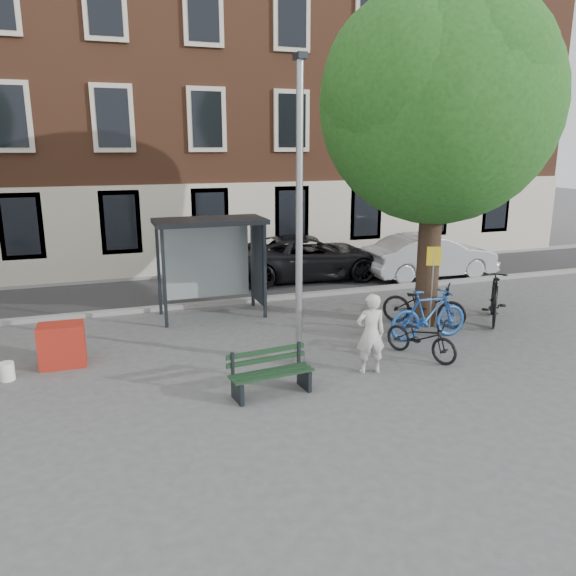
{
  "coord_description": "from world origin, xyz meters",
  "views": [
    {
      "loc": [
        -3.82,
        -10.35,
        4.45
      ],
      "look_at": [
        0.11,
        1.0,
        1.4
      ],
      "focal_mm": 35.0,
      "sensor_mm": 36.0,
      "label": 1
    }
  ],
  "objects_px": {
    "bike_d": "(494,298)",
    "car_dark": "(308,257)",
    "painter": "(371,334)",
    "car_silver": "(430,256)",
    "lamppost": "(299,232)",
    "bike_c": "(421,337)",
    "bike_b": "(429,315)",
    "red_stand": "(62,345)",
    "notice_sign": "(433,268)",
    "bench": "(271,375)",
    "bike_a": "(424,304)",
    "bus_shelter": "(224,244)"
  },
  "relations": [
    {
      "from": "bus_shelter",
      "to": "red_stand",
      "type": "bearing_deg",
      "value": -147.58
    },
    {
      "from": "bench",
      "to": "bike_c",
      "type": "height_order",
      "value": "bike_c"
    },
    {
      "from": "bike_d",
      "to": "lamppost",
      "type": "bearing_deg",
      "value": 47.77
    },
    {
      "from": "car_silver",
      "to": "painter",
      "type": "bearing_deg",
      "value": 140.45
    },
    {
      "from": "bench",
      "to": "car_dark",
      "type": "relative_size",
      "value": 0.3
    },
    {
      "from": "painter",
      "to": "bike_d",
      "type": "bearing_deg",
      "value": -148.38
    },
    {
      "from": "painter",
      "to": "bench",
      "type": "xyz_separation_m",
      "value": [
        -2.19,
        -0.31,
        -0.45
      ]
    },
    {
      "from": "car_silver",
      "to": "bike_d",
      "type": "bearing_deg",
      "value": 166.5
    },
    {
      "from": "bike_b",
      "to": "car_silver",
      "type": "distance_m",
      "value": 6.59
    },
    {
      "from": "bike_d",
      "to": "car_dark",
      "type": "distance_m",
      "value": 6.77
    },
    {
      "from": "bench",
      "to": "notice_sign",
      "type": "relative_size",
      "value": 0.78
    },
    {
      "from": "red_stand",
      "to": "notice_sign",
      "type": "bearing_deg",
      "value": -2.02
    },
    {
      "from": "bike_c",
      "to": "bike_d",
      "type": "distance_m",
      "value": 3.56
    },
    {
      "from": "notice_sign",
      "to": "bike_a",
      "type": "bearing_deg",
      "value": 122.36
    },
    {
      "from": "bus_shelter",
      "to": "car_silver",
      "type": "relative_size",
      "value": 0.62
    },
    {
      "from": "car_dark",
      "to": "notice_sign",
      "type": "height_order",
      "value": "notice_sign"
    },
    {
      "from": "bus_shelter",
      "to": "car_dark",
      "type": "bearing_deg",
      "value": 41.2
    },
    {
      "from": "car_silver",
      "to": "red_stand",
      "type": "height_order",
      "value": "car_silver"
    },
    {
      "from": "car_dark",
      "to": "red_stand",
      "type": "height_order",
      "value": "car_dark"
    },
    {
      "from": "lamppost",
      "to": "bike_a",
      "type": "height_order",
      "value": "lamppost"
    },
    {
      "from": "bike_c",
      "to": "car_dark",
      "type": "relative_size",
      "value": 0.32
    },
    {
      "from": "bike_a",
      "to": "notice_sign",
      "type": "bearing_deg",
      "value": -123.16
    },
    {
      "from": "bike_b",
      "to": "bike_c",
      "type": "height_order",
      "value": "bike_b"
    },
    {
      "from": "bus_shelter",
      "to": "bike_d",
      "type": "relative_size",
      "value": 1.36
    },
    {
      "from": "painter",
      "to": "car_silver",
      "type": "bearing_deg",
      "value": -122.1
    },
    {
      "from": "lamppost",
      "to": "car_dark",
      "type": "distance_m",
      "value": 8.12
    },
    {
      "from": "bike_c",
      "to": "bike_b",
      "type": "bearing_deg",
      "value": 26.54
    },
    {
      "from": "bike_c",
      "to": "car_dark",
      "type": "distance_m",
      "value": 7.78
    },
    {
      "from": "bike_b",
      "to": "painter",
      "type": "bearing_deg",
      "value": 121.66
    },
    {
      "from": "car_dark",
      "to": "red_stand",
      "type": "bearing_deg",
      "value": 129.78
    },
    {
      "from": "bike_a",
      "to": "bike_d",
      "type": "distance_m",
      "value": 1.91
    },
    {
      "from": "bench",
      "to": "bus_shelter",
      "type": "bearing_deg",
      "value": 79.5
    },
    {
      "from": "bike_b",
      "to": "bike_c",
      "type": "bearing_deg",
      "value": 140.78
    },
    {
      "from": "car_dark",
      "to": "painter",
      "type": "bearing_deg",
      "value": 170.47
    },
    {
      "from": "bike_a",
      "to": "bike_b",
      "type": "relative_size",
      "value": 1.05
    },
    {
      "from": "lamppost",
      "to": "bike_a",
      "type": "xyz_separation_m",
      "value": [
        3.92,
        1.44,
        -2.23
      ]
    },
    {
      "from": "painter",
      "to": "bike_c",
      "type": "xyz_separation_m",
      "value": [
        1.43,
        0.38,
        -0.36
      ]
    },
    {
      "from": "lamppost",
      "to": "bike_a",
      "type": "distance_m",
      "value": 4.73
    },
    {
      "from": "painter",
      "to": "car_silver",
      "type": "xyz_separation_m",
      "value": [
        5.84,
        6.88,
        -0.07
      ]
    },
    {
      "from": "bike_a",
      "to": "car_silver",
      "type": "bearing_deg",
      "value": 7.58
    },
    {
      "from": "painter",
      "to": "bench",
      "type": "relative_size",
      "value": 1.02
    },
    {
      "from": "painter",
      "to": "notice_sign",
      "type": "xyz_separation_m",
      "value": [
        2.77,
        2.11,
        0.7
      ]
    },
    {
      "from": "bus_shelter",
      "to": "notice_sign",
      "type": "height_order",
      "value": "bus_shelter"
    },
    {
      "from": "bike_b",
      "to": "bike_d",
      "type": "distance_m",
      "value": 2.44
    },
    {
      "from": "bike_c",
      "to": "bike_d",
      "type": "height_order",
      "value": "bike_d"
    },
    {
      "from": "lamppost",
      "to": "notice_sign",
      "type": "bearing_deg",
      "value": 17.19
    },
    {
      "from": "painter",
      "to": "notice_sign",
      "type": "height_order",
      "value": "notice_sign"
    },
    {
      "from": "painter",
      "to": "notice_sign",
      "type": "bearing_deg",
      "value": -134.49
    },
    {
      "from": "bike_a",
      "to": "car_silver",
      "type": "height_order",
      "value": "car_silver"
    },
    {
      "from": "notice_sign",
      "to": "bike_c",
      "type": "bearing_deg",
      "value": -110.42
    }
  ]
}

